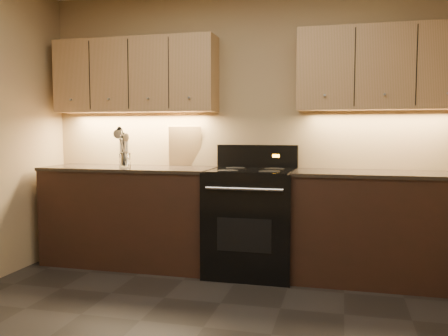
{
  "coord_description": "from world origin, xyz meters",
  "views": [
    {
      "loc": [
        0.86,
        -2.42,
        1.28
      ],
      "look_at": [
        -0.11,
        1.45,
        0.96
      ],
      "focal_mm": 38.0,
      "sensor_mm": 36.0,
      "label": 1
    }
  ],
  "objects": [
    {
      "name": "wall_back",
      "position": [
        0.0,
        2.0,
        1.3
      ],
      "size": [
        4.0,
        0.04,
        2.6
      ],
      "primitive_type": "cube",
      "color": "tan",
      "rests_on": "ground"
    },
    {
      "name": "counter_right",
      "position": [
        1.18,
        1.7,
        0.47
      ],
      "size": [
        1.46,
        0.62,
        0.93
      ],
      "color": "black",
      "rests_on": "ground"
    },
    {
      "name": "counter_left",
      "position": [
        -1.1,
        1.7,
        0.47
      ],
      "size": [
        1.62,
        0.62,
        0.93
      ],
      "color": "black",
      "rests_on": "ground"
    },
    {
      "name": "stove",
      "position": [
        0.08,
        1.68,
        0.48
      ],
      "size": [
        0.76,
        0.68,
        1.14
      ],
      "color": "black",
      "rests_on": "ground"
    },
    {
      "name": "steel_skimmer",
      "position": [
        -1.09,
        1.65,
        1.11
      ],
      "size": [
        0.2,
        0.1,
        0.35
      ],
      "primitive_type": null,
      "rotation": [
        -0.04,
        -0.34,
        0.05
      ],
      "color": "silver",
      "rests_on": "utensil_crock"
    },
    {
      "name": "steel_spatula",
      "position": [
        -1.11,
        1.66,
        1.12
      ],
      "size": [
        0.15,
        0.13,
        0.37
      ],
      "primitive_type": null,
      "rotation": [
        0.12,
        -0.16,
        -0.16
      ],
      "color": "silver",
      "rests_on": "utensil_crock"
    },
    {
      "name": "upper_cab_left",
      "position": [
        -1.1,
        1.85,
        1.8
      ],
      "size": [
        1.6,
        0.3,
        0.7
      ],
      "primitive_type": "cube",
      "color": "tan",
      "rests_on": "wall_back"
    },
    {
      "name": "wooden_spoon",
      "position": [
        -1.15,
        1.65,
        1.1
      ],
      "size": [
        0.1,
        0.11,
        0.31
      ],
      "primitive_type": null,
      "rotation": [
        -0.09,
        0.15,
        0.3
      ],
      "color": "tan",
      "rests_on": "utensil_crock"
    },
    {
      "name": "cutting_board",
      "position": [
        -0.63,
        1.95,
        1.12
      ],
      "size": [
        0.32,
        0.19,
        0.39
      ],
      "primitive_type": "cube",
      "rotation": [
        0.19,
        0.0,
        0.33
      ],
      "color": "tan",
      "rests_on": "counter_left"
    },
    {
      "name": "black_turner",
      "position": [
        -1.12,
        1.63,
        1.11
      ],
      "size": [
        0.14,
        0.16,
        0.34
      ],
      "primitive_type": null,
      "rotation": [
        -0.22,
        -0.09,
        0.29
      ],
      "color": "black",
      "rests_on": "utensil_crock"
    },
    {
      "name": "outlet_plate",
      "position": [
        -1.3,
        1.99,
        1.12
      ],
      "size": [
        0.08,
        0.01,
        0.12
      ],
      "primitive_type": "cube",
      "color": "#B2B5BA",
      "rests_on": "wall_back"
    },
    {
      "name": "upper_cab_right",
      "position": [
        1.18,
        1.85,
        1.8
      ],
      "size": [
        1.44,
        0.3,
        0.7
      ],
      "primitive_type": "cube",
      "color": "tan",
      "rests_on": "wall_back"
    },
    {
      "name": "black_spoon",
      "position": [
        -1.15,
        1.69,
        1.12
      ],
      "size": [
        0.09,
        0.11,
        0.37
      ],
      "primitive_type": null,
      "rotation": [
        0.13,
        -0.07,
        0.03
      ],
      "color": "black",
      "rests_on": "utensil_crock"
    },
    {
      "name": "utensil_crock",
      "position": [
        -1.13,
        1.66,
        0.99
      ],
      "size": [
        0.13,
        0.13,
        0.13
      ],
      "color": "white",
      "rests_on": "counter_left"
    }
  ]
}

